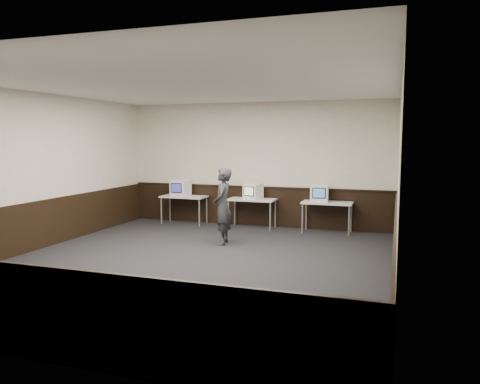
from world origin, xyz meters
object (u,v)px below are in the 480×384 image
desk_right (327,205)px  person (223,206)px  desk_center (252,202)px  emac_center (253,191)px  desk_left (184,199)px  emac_right (320,193)px  emac_left (181,188)px

desk_right → person: size_ratio=0.73×
desk_center → emac_center: emac_center is taller
desk_left → person: size_ratio=0.73×
desk_left → emac_right: bearing=0.0°
desk_center → emac_center: 0.27m
desk_left → desk_center: bearing=0.0°
emac_left → emac_right: (3.69, 0.04, -0.00)m
emac_left → person: bearing=-40.8°
desk_center → emac_center: (0.04, -0.03, 0.27)m
desk_right → emac_center: bearing=-179.1°
desk_left → emac_left: bearing=-150.8°
desk_right → emac_right: bearing=179.6°
desk_left → emac_center: bearing=-0.9°
desk_left → emac_left: emac_left is taller
person → desk_left: bearing=-147.7°
emac_left → emac_center: 2.01m
desk_right → emac_center: size_ratio=2.44×
desk_center → desk_right: bearing=0.0°
desk_right → emac_left: bearing=-179.4°
desk_right → emac_left: size_ratio=2.44×
desk_right → emac_right: 0.34m
emac_center → emac_right: size_ratio=1.00×
emac_left → emac_center: size_ratio=1.00×
emac_left → emac_center: bearing=4.4°
emac_center → emac_right: bearing=15.0°
emac_right → person: 2.64m
desk_left → desk_right: (3.80, 0.00, 0.00)m
desk_left → desk_right: bearing=0.0°
desk_left → emac_center: emac_center is taller
emac_right → emac_left: bearing=175.2°
emac_left → person: 2.72m
emac_left → emac_right: size_ratio=1.00×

